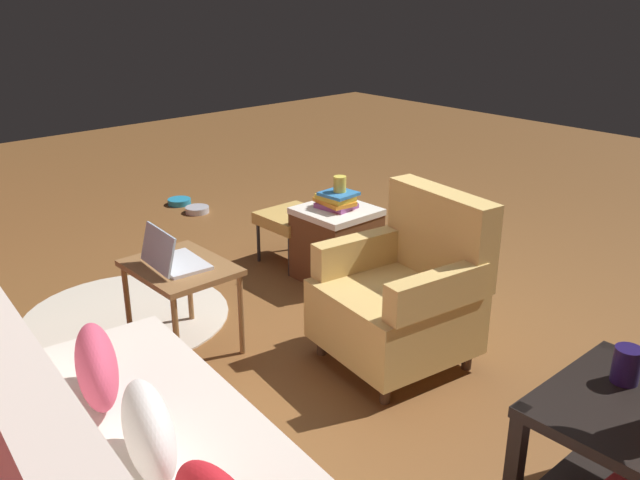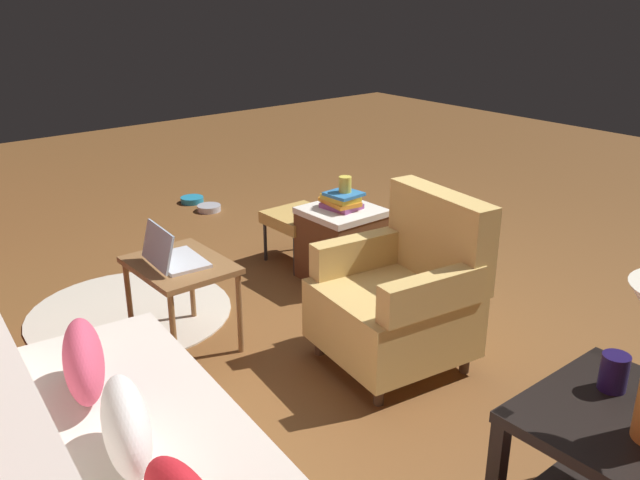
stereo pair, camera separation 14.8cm
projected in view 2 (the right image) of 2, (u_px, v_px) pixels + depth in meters
ground at (353, 312)px, 4.00m from camera, size 12.00×12.00×0.00m
armchair at (402, 296)px, 3.37m from camera, size 0.75×0.77×0.87m
side_table at (627, 468)px, 2.18m from camera, size 0.64×0.64×0.55m
small_vase at (614, 372)px, 2.25m from camera, size 0.09×0.09×0.13m
laptop_desk at (181, 273)px, 3.49m from camera, size 0.56×0.44×0.48m
laptop at (171, 255)px, 3.43m from camera, size 0.34×0.28×0.21m
wicker_hamper at (341, 244)px, 4.38m from camera, size 0.45×0.45×0.48m
book_stack_hamper at (341, 200)px, 4.28m from camera, size 0.27×0.22×0.11m
yellow_mug at (345, 184)px, 4.24m from camera, size 0.08×0.08×0.10m
tv_remote at (341, 201)px, 4.41m from camera, size 0.06×0.16×0.02m
ottoman at (299, 219)px, 4.61m from camera, size 0.40×0.40×0.36m
circular_rug at (130, 312)px, 3.99m from camera, size 1.18×1.18×0.01m
pet_bowl_steel at (209, 208)px, 5.75m from camera, size 0.20×0.20×0.05m
pet_bowl_teal at (192, 200)px, 5.97m from camera, size 0.20×0.20×0.05m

